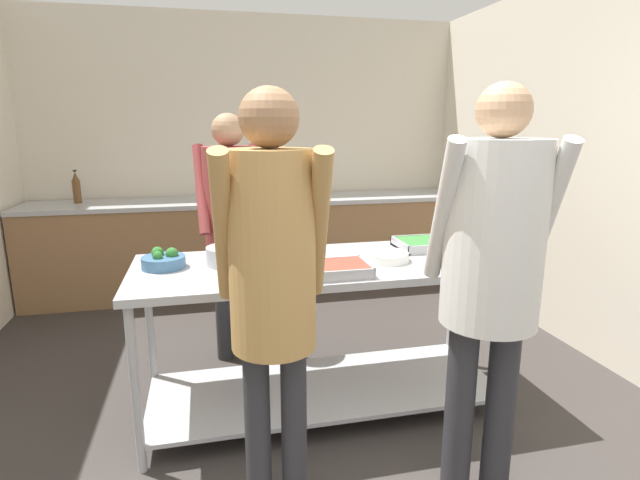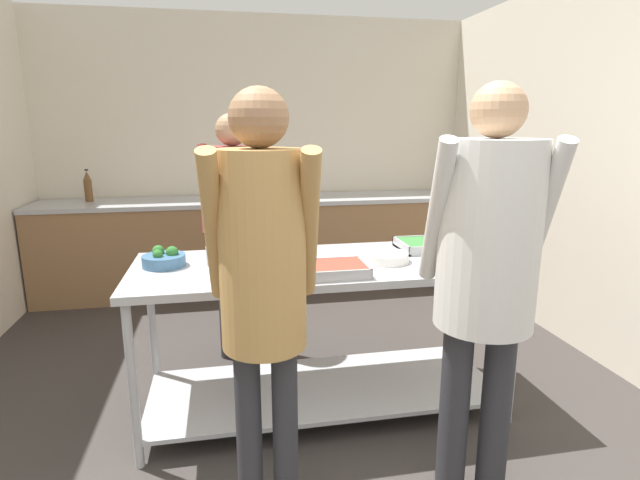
{
  "view_description": "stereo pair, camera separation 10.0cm",
  "coord_description": "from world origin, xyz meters",
  "views": [
    {
      "loc": [
        -0.47,
        -1.03,
        1.61
      ],
      "look_at": [
        0.15,
        1.61,
        0.97
      ],
      "focal_mm": 28.0,
      "sensor_mm": 36.0,
      "label": 1
    },
    {
      "loc": [
        -0.37,
        -1.05,
        1.61
      ],
      "look_at": [
        0.15,
        1.61,
        0.97
      ],
      "focal_mm": 28.0,
      "sensor_mm": 36.0,
      "label": 2
    }
  ],
  "objects": [
    {
      "name": "guest_serving_left",
      "position": [
        0.64,
        0.7,
        1.08
      ],
      "size": [
        0.54,
        0.42,
        1.76
      ],
      "color": "#2D2D33",
      "rests_on": "ground_plane"
    },
    {
      "name": "wall_rear",
      "position": [
        0.0,
        4.14,
        1.32
      ],
      "size": [
        4.36,
        0.06,
        2.65
      ],
      "color": "beige",
      "rests_on": "ground_plane"
    },
    {
      "name": "water_bottle",
      "position": [
        -1.6,
        3.86,
        1.04
      ],
      "size": [
        0.07,
        0.07,
        0.3
      ],
      "color": "brown",
      "rests_on": "back_counter"
    },
    {
      "name": "serving_counter",
      "position": [
        0.15,
        1.51,
        0.59
      ],
      "size": [
        2.04,
        0.79,
        0.87
      ],
      "color": "#ADAFB5",
      "rests_on": "ground_plane"
    },
    {
      "name": "guest_serving_right",
      "position": [
        -0.24,
        0.71,
        1.09
      ],
      "size": [
        0.43,
        0.36,
        1.73
      ],
      "color": "#2D2D33",
      "rests_on": "ground_plane"
    },
    {
      "name": "serving_tray_vegetables",
      "position": [
        0.09,
        1.28,
        0.9
      ],
      "size": [
        0.44,
        0.26,
        0.05
      ],
      "color": "#ADAFB5",
      "rests_on": "serving_counter"
    },
    {
      "name": "wall_right",
      "position": [
        2.15,
        2.07,
        1.32
      ],
      "size": [
        0.06,
        4.26,
        2.65
      ],
      "color": "beige",
      "rests_on": "ground_plane"
    },
    {
      "name": "back_counter",
      "position": [
        0.0,
        3.77,
        0.45
      ],
      "size": [
        4.2,
        0.65,
        0.9
      ],
      "color": "olive",
      "rests_on": "ground_plane"
    },
    {
      "name": "cook_behind_counter",
      "position": [
        -0.3,
        2.28,
        1.04
      ],
      "size": [
        0.46,
        0.35,
        1.68
      ],
      "color": "#2D2D33",
      "rests_on": "ground_plane"
    },
    {
      "name": "broccoli_bowl",
      "position": [
        -0.7,
        1.59,
        0.91
      ],
      "size": [
        0.22,
        0.22,
        0.11
      ],
      "color": "#3D668C",
      "rests_on": "serving_counter"
    },
    {
      "name": "serving_tray_roast",
      "position": [
        0.87,
        1.67,
        0.9
      ],
      "size": [
        0.46,
        0.29,
        0.05
      ],
      "color": "#ADAFB5",
      "rests_on": "serving_counter"
    },
    {
      "name": "plate_stack",
      "position": [
        0.48,
        1.46,
        0.9
      ],
      "size": [
        0.26,
        0.26,
        0.05
      ],
      "color": "white",
      "rests_on": "serving_counter"
    },
    {
      "name": "sauce_pan",
      "position": [
        -0.35,
        1.58,
        0.93
      ],
      "size": [
        0.39,
        0.25,
        0.1
      ],
      "color": "#ADAFB5",
      "rests_on": "serving_counter"
    }
  ]
}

